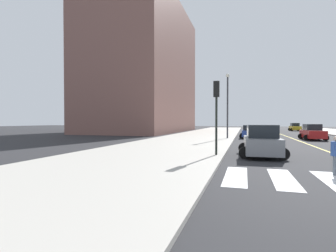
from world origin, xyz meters
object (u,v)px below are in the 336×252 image
object	(u,v)px
car_red_nearest	(313,132)
car_yellow_third	(295,127)
traffic_light_far_corner	(216,103)
pedestrian_crossing	(336,154)
car_gray_second	(262,142)
car_blue_fourth	(249,132)
street_lamp	(228,101)

from	to	relation	value
car_red_nearest	car_yellow_third	xyz separation A→B (m)	(3.27, 30.52, -0.03)
traffic_light_far_corner	pedestrian_crossing	bearing A→B (deg)	-36.16
car_gray_second	pedestrian_crossing	xyz separation A→B (m)	(2.66, -5.08, -0.05)
pedestrian_crossing	traffic_light_far_corner	bearing A→B (deg)	86.46
traffic_light_far_corner	pedestrian_crossing	size ratio (longest dim) A/B	2.83
car_gray_second	car_yellow_third	size ratio (longest dim) A/B	1.10
car_red_nearest	car_gray_second	xyz separation A→B (m)	(-6.85, -17.33, 0.06)
car_red_nearest	car_yellow_third	distance (m)	30.69
traffic_light_far_corner	pedestrian_crossing	xyz separation A→B (m)	(5.42, -3.96, -2.52)
car_gray_second	car_yellow_third	xyz separation A→B (m)	(10.13, 47.85, -0.09)
car_yellow_third	car_blue_fourth	distance (m)	31.47
car_gray_second	car_yellow_third	world-z (taller)	car_gray_second
car_gray_second	pedestrian_crossing	world-z (taller)	car_gray_second
pedestrian_crossing	street_lamp	bearing A→B (deg)	48.62
car_gray_second	street_lamp	xyz separation A→B (m)	(-3.13, 15.11, 3.89)
car_blue_fourth	pedestrian_crossing	distance (m)	23.54
car_gray_second	car_blue_fourth	xyz separation A→B (m)	(-0.53, 18.24, -0.14)
car_red_nearest	car_blue_fourth	size ratio (longest dim) A/B	1.12
car_yellow_third	car_blue_fourth	bearing A→B (deg)	67.58
car_red_nearest	street_lamp	size ratio (longest dim) A/B	0.54
traffic_light_far_corner	car_yellow_third	bearing A→B (deg)	75.26
car_yellow_third	street_lamp	xyz separation A→B (m)	(-13.26, -32.74, 3.99)
traffic_light_far_corner	pedestrian_crossing	distance (m)	7.16
car_red_nearest	street_lamp	xyz separation A→B (m)	(-9.98, -2.22, 3.95)
car_yellow_third	car_blue_fourth	xyz separation A→B (m)	(-10.66, -29.61, -0.04)
pedestrian_crossing	street_lamp	distance (m)	21.37
car_blue_fourth	street_lamp	xyz separation A→B (m)	(-2.60, -3.13, 4.03)
car_red_nearest	car_yellow_third	size ratio (longest dim) A/B	1.04
street_lamp	car_yellow_third	bearing A→B (deg)	67.96
car_gray_second	traffic_light_far_corner	size ratio (longest dim) A/B	1.00
car_yellow_third	pedestrian_crossing	size ratio (longest dim) A/B	2.56
car_gray_second	car_yellow_third	bearing A→B (deg)	76.24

